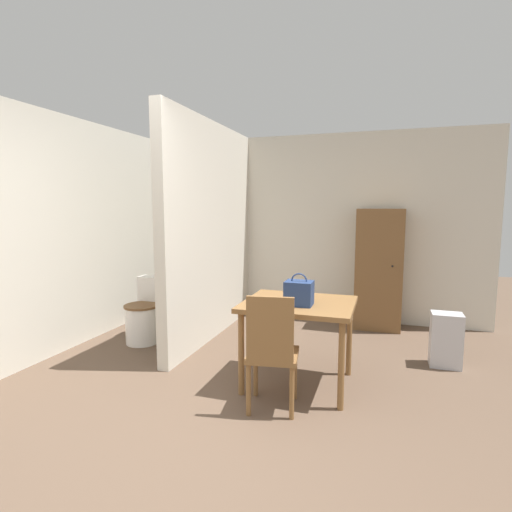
{
  "coord_description": "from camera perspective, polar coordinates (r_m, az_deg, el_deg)",
  "views": [
    {
      "loc": [
        1.21,
        -1.92,
        1.54
      ],
      "look_at": [
        0.03,
        1.68,
        1.07
      ],
      "focal_mm": 28.0,
      "sensor_mm": 36.0,
      "label": 1
    }
  ],
  "objects": [
    {
      "name": "wooden_cabinet",
      "position": [
        5.27,
        17.14,
        -1.8
      ],
      "size": [
        0.57,
        0.44,
        1.51
      ],
      "color": "brown",
      "rests_on": "ground_plane"
    },
    {
      "name": "wall_back",
      "position": [
        5.64,
        5.67,
        4.08
      ],
      "size": [
        5.05,
        0.12,
        2.5
      ],
      "color": "beige",
      "rests_on": "ground_plane"
    },
    {
      "name": "handbag",
      "position": [
        3.32,
        6.16,
        -5.25
      ],
      "size": [
        0.22,
        0.18,
        0.27
      ],
      "color": "navy",
      "rests_on": "dining_table"
    },
    {
      "name": "wooden_chair",
      "position": [
        3.05,
        2.25,
        -13.24
      ],
      "size": [
        0.43,
        0.43,
        0.91
      ],
      "rotation": [
        0.0,
        0.0,
        0.15
      ],
      "color": "brown",
      "rests_on": "ground_plane"
    },
    {
      "name": "partition_wall",
      "position": [
        4.72,
        -6.37,
        3.5
      ],
      "size": [
        0.12,
        2.29,
        2.5
      ],
      "color": "beige",
      "rests_on": "ground_plane"
    },
    {
      "name": "dining_table",
      "position": [
        3.47,
        6.12,
        -7.99
      ],
      "size": [
        0.93,
        0.79,
        0.73
      ],
      "color": "brown",
      "rests_on": "ground_plane"
    },
    {
      "name": "ground_plane",
      "position": [
        2.74,
        -13.11,
        -27.31
      ],
      "size": [
        16.0,
        16.0,
        0.0
      ],
      "primitive_type": "plane",
      "color": "brown"
    },
    {
      "name": "toilet",
      "position": [
        4.79,
        -15.58,
        -8.15
      ],
      "size": [
        0.39,
        0.54,
        0.72
      ],
      "color": "white",
      "rests_on": "ground_plane"
    },
    {
      "name": "space_heater",
      "position": [
        4.34,
        25.49,
        -10.76
      ],
      "size": [
        0.28,
        0.21,
        0.53
      ],
      "color": "#BCBCC1",
      "rests_on": "ground_plane"
    },
    {
      "name": "wall_left",
      "position": [
        4.95,
        -23.78,
        3.1
      ],
      "size": [
        0.12,
        4.52,
        2.5
      ],
      "color": "beige",
      "rests_on": "ground_plane"
    }
  ]
}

